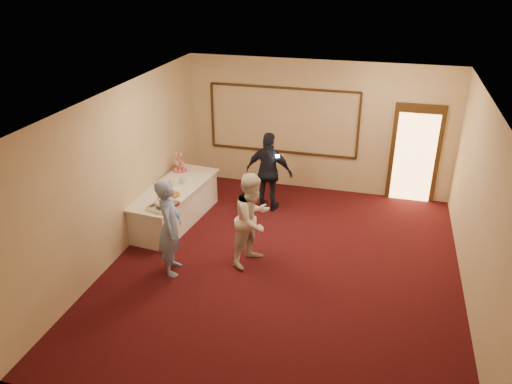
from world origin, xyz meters
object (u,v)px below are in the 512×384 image
(buffet_table, at_px, (175,204))
(guest, at_px, (269,172))
(cupcake_stand, at_px, (179,164))
(man, at_px, (170,227))
(woman, at_px, (253,219))
(tart, at_px, (173,195))
(plate_stack_b, at_px, (187,180))
(pavlova_tray, at_px, (163,204))
(plate_stack_a, at_px, (174,182))

(buffet_table, distance_m, guest, 2.08)
(buffet_table, bearing_deg, cupcake_stand, 104.48)
(man, height_order, woman, man)
(cupcake_stand, bearing_deg, tart, -72.29)
(cupcake_stand, height_order, plate_stack_b, cupcake_stand)
(pavlova_tray, bearing_deg, tart, 91.42)
(buffet_table, distance_m, woman, 2.26)
(pavlova_tray, height_order, tart, pavlova_tray)
(buffet_table, bearing_deg, plate_stack_b, 53.99)
(cupcake_stand, relative_size, man, 0.27)
(tart, height_order, guest, guest)
(buffet_table, xyz_separation_m, man, (0.69, -1.68, 0.48))
(plate_stack_a, relative_size, man, 0.11)
(plate_stack_b, bearing_deg, pavlova_tray, -90.34)
(tart, relative_size, woman, 0.17)
(cupcake_stand, xyz_separation_m, plate_stack_a, (0.20, -0.73, -0.08))
(man, distance_m, woman, 1.42)
(cupcake_stand, height_order, woman, woman)
(buffet_table, bearing_deg, tart, -65.64)
(plate_stack_b, relative_size, tart, 0.71)
(buffet_table, height_order, plate_stack_a, plate_stack_a)
(buffet_table, distance_m, plate_stack_a, 0.48)
(pavlova_tray, relative_size, plate_stack_a, 3.11)
(plate_stack_a, relative_size, plate_stack_b, 0.97)
(pavlova_tray, xyz_separation_m, tart, (-0.01, 0.49, -0.06))
(plate_stack_a, bearing_deg, plate_stack_b, 37.16)
(man, bearing_deg, pavlova_tray, 17.36)
(man, bearing_deg, tart, 6.92)
(buffet_table, distance_m, tart, 0.59)
(pavlova_tray, xyz_separation_m, guest, (1.54, 1.93, 0.01))
(tart, bearing_deg, man, -68.37)
(pavlova_tray, relative_size, man, 0.35)
(plate_stack_a, distance_m, man, 1.92)
(plate_stack_b, xyz_separation_m, tart, (-0.02, -0.65, -0.06))
(pavlova_tray, distance_m, plate_stack_a, 1.01)
(pavlova_tray, bearing_deg, guest, 51.36)
(buffet_table, bearing_deg, plate_stack_a, 99.33)
(pavlova_tray, xyz_separation_m, cupcake_stand, (-0.40, 1.72, 0.08))
(plate_stack_b, distance_m, woman, 2.18)
(guest, bearing_deg, pavlova_tray, 57.01)
(plate_stack_a, bearing_deg, pavlova_tray, -78.31)
(woman, bearing_deg, plate_stack_b, 76.40)
(buffet_table, distance_m, plate_stack_b, 0.57)
(man, bearing_deg, cupcake_stand, 5.03)
(buffet_table, relative_size, plate_stack_a, 12.84)
(cupcake_stand, relative_size, plate_stack_b, 2.27)
(plate_stack_b, distance_m, tart, 0.65)
(pavlova_tray, height_order, plate_stack_a, pavlova_tray)
(buffet_table, bearing_deg, guest, 31.32)
(pavlova_tray, relative_size, cupcake_stand, 1.33)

